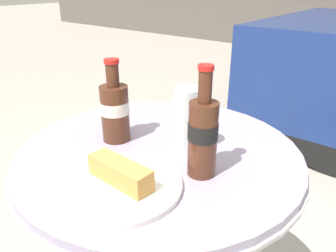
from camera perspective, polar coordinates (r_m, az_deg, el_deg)
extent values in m
cylinder|color=#B7B7BC|center=(0.83, -1.52, -5.49)|extent=(0.71, 0.71, 0.01)
cylinder|color=#9E93B2|center=(0.82, -1.54, -4.58)|extent=(0.70, 0.70, 0.02)
cylinder|color=#4C2819|center=(0.68, 6.04, -2.36)|extent=(0.06, 0.06, 0.16)
cylinder|color=black|center=(0.68, 6.11, -0.87)|extent=(0.06, 0.06, 0.04)
cylinder|color=#4C2819|center=(0.64, 6.48, 6.83)|extent=(0.03, 0.03, 0.07)
cylinder|color=red|center=(0.63, 6.64, 10.10)|extent=(0.03, 0.03, 0.01)
cylinder|color=#4C2819|center=(0.85, -9.19, 2.15)|extent=(0.07, 0.07, 0.14)
cylinder|color=silver|center=(0.84, -9.27, 3.24)|extent=(0.07, 0.07, 0.03)
cylinder|color=#4C2819|center=(0.82, -9.67, 8.76)|extent=(0.03, 0.03, 0.06)
cylinder|color=red|center=(0.81, -9.84, 11.08)|extent=(0.04, 0.04, 0.01)
cylinder|color=silver|center=(0.79, 3.40, -0.15)|extent=(0.06, 0.06, 0.12)
cylinder|color=silver|center=(0.78, 3.44, 1.02)|extent=(0.07, 0.07, 0.16)
cylinder|color=silver|center=(0.68, -8.33, -10.24)|extent=(0.25, 0.25, 0.01)
cube|color=white|center=(0.67, -8.37, -9.75)|extent=(0.16, 0.16, 0.00)
cube|color=#C68E47|center=(0.66, -8.34, -7.98)|extent=(0.15, 0.05, 0.04)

